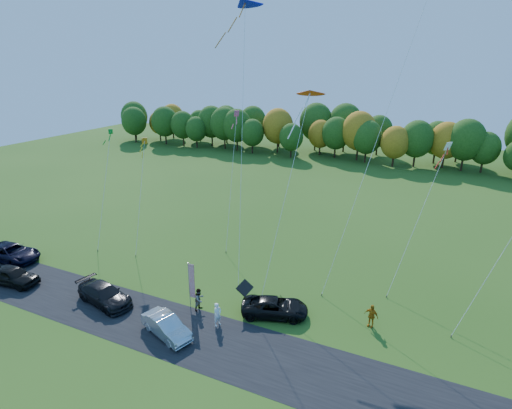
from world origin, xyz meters
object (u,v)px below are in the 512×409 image
at_px(silver_sedan, 166,326).
at_px(feather_flag, 191,280).
at_px(person_east, 371,316).
at_px(black_suv, 275,307).

distance_m(silver_sedan, feather_flag, 4.15).
relative_size(person_east, feather_flag, 0.46).
bearing_deg(black_suv, person_east, -94.99).
distance_m(silver_sedan, person_east, 15.20).
bearing_deg(silver_sedan, feather_flag, 22.74).
bearing_deg(person_east, black_suv, -151.11).
bearing_deg(silver_sedan, black_suv, -29.35).
distance_m(black_suv, feather_flag, 6.94).
bearing_deg(person_east, feather_flag, -150.30).
height_order(silver_sedan, person_east, person_east).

